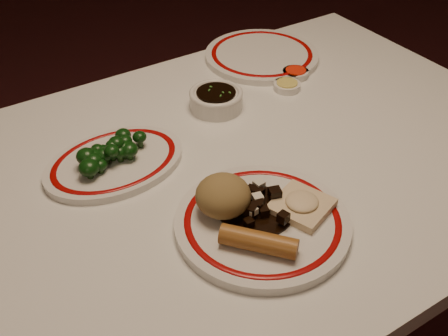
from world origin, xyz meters
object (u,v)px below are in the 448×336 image
Objects in this scene: fried_wonton at (302,205)px; soy_bowl at (216,100)px; main_plate at (262,223)px; broccoli_plate at (115,162)px; stirfry_heap at (257,206)px; dining_table at (258,187)px; rice_mound at (223,196)px; broccoli_pile at (108,152)px; spring_roll at (259,241)px.

soy_bowl is (0.07, 0.38, -0.01)m from fried_wonton.
broccoli_plate is at bearing 115.42° from main_plate.
stirfry_heap is 1.12× the size of soy_bowl.
rice_mound is at bearing -143.72° from dining_table.
rice_mound is 0.61× the size of broccoli_pile.
main_plate is 0.33m from broccoli_plate.
soy_bowl is (0.18, 0.31, -0.03)m from rice_mound.
broccoli_plate reaches higher than dining_table.
soy_bowl is at bearing 14.03° from broccoli_pile.
dining_table is at bearing -23.85° from broccoli_plate.
broccoli_pile reaches higher than broccoli_plate.
broccoli_pile reaches higher than fried_wonton.
broccoli_plate is (-0.14, 0.29, -0.00)m from main_plate.
broccoli_pile is (-0.15, 0.29, 0.03)m from main_plate.
dining_table is 0.23m from fried_wonton.
stirfry_heap is at bearing -127.61° from dining_table.
stirfry_heap is 0.31m from broccoli_pile.
spring_roll is (-0.17, -0.23, 0.13)m from dining_table.
broccoli_plate is at bearing -165.63° from soy_bowl.
soy_bowl is (0.01, 0.19, 0.11)m from dining_table.
rice_mound is at bearing -66.08° from broccoli_pile.
spring_roll is 0.95× the size of stirfry_heap.
soy_bowl is at bearing 14.37° from broccoli_plate.
broccoli_plate is (-0.26, 0.12, 0.10)m from dining_table.
spring_roll is at bearing -162.81° from fried_wonton.
broccoli_plate is at bearing 156.15° from dining_table.
stirfry_heap is 0.31m from broccoli_plate.
broccoli_pile is at bearing 117.06° from main_plate.
rice_mound is at bearing 49.04° from spring_roll.
spring_roll is at bearing -91.06° from rice_mound.
rice_mound is (-0.17, -0.12, 0.14)m from dining_table.
fried_wonton is 0.38m from broccoli_plate.
fried_wonton is 0.90× the size of stirfry_heap.
spring_roll is (-0.00, -0.11, -0.02)m from rice_mound.
broccoli_plate is 0.29m from soy_bowl.
stirfry_heap reaches higher than soy_bowl.
dining_table is 0.31m from spring_roll.
broccoli_pile is at bearing 125.66° from fried_wonton.
soy_bowl is (0.18, 0.42, -0.01)m from spring_roll.
broccoli_pile is at bearing -165.97° from soy_bowl.
spring_roll is 1.06× the size of soy_bowl.
dining_table is at bearing 36.28° from rice_mound.
spring_roll is 0.36m from broccoli_plate.
main_plate reaches higher than dining_table.
broccoli_pile reaches higher than main_plate.
spring_roll reaches higher than broccoli_plate.
fried_wonton is (0.07, -0.02, 0.02)m from main_plate.
rice_mound is 0.32× the size of broccoli_plate.
soy_bowl is (0.29, 0.07, -0.02)m from broccoli_pile.
dining_table is 12.62× the size of rice_mound.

